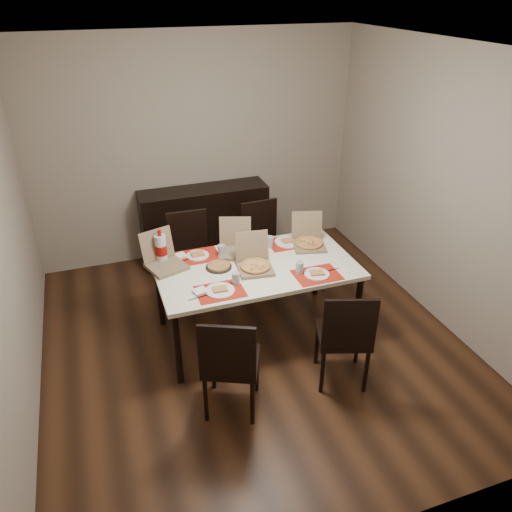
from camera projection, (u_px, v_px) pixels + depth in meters
The scene contains 20 objects.
ground at pixel (253, 343), 4.76m from camera, with size 3.80×4.00×0.02m, color #3E2313.
room_walls at pixel (236, 152), 4.27m from camera, with size 3.84×4.02×2.62m.
sideboard at pixel (205, 224), 6.01m from camera, with size 1.50×0.40×0.90m, color black.
dining_table at pixel (256, 272), 4.57m from camera, with size 1.80×1.00×0.75m.
chair_near_left at pixel (230, 362), 3.75m from camera, with size 0.56×0.56×0.93m.
chair_near_right at pixel (345, 335), 4.04m from camera, with size 0.53×0.53×0.93m.
chair_far_left at pixel (191, 252), 5.26m from camera, with size 0.44×0.44×0.93m.
chair_far_right at pixel (263, 240), 5.50m from camera, with size 0.44×0.44×0.93m.
setting_near_left at pixel (222, 288), 4.17m from camera, with size 0.48×0.30×0.11m.
setting_near_right at pixel (312, 272), 4.39m from camera, with size 0.44×0.30×0.11m.
setting_far_left at pixel (202, 254), 4.68m from camera, with size 0.49×0.30×0.11m.
setting_far_right at pixel (283, 242), 4.90m from camera, with size 0.47×0.30×0.11m.
napkin_loose at pixel (265, 271), 4.43m from camera, with size 0.12×0.11×0.02m, color white.
pizza_box_center at pixel (255, 263), 4.46m from camera, with size 0.34×0.37×0.30m.
pizza_box_right at pixel (308, 241), 4.85m from camera, with size 0.37×0.40×0.30m.
pizza_box_left at pixel (164, 261), 4.50m from camera, with size 0.41×0.43×0.31m.
pizza_box_extra at pixel (235, 247), 4.74m from camera, with size 0.39×0.42×0.30m.
faina_plate at pixel (219, 266), 4.49m from camera, with size 0.24×0.24×0.03m.
dip_bowl at pixel (256, 256), 4.66m from camera, with size 0.11×0.11×0.03m, color white.
soda_bottle at pixel (161, 249), 4.53m from camera, with size 0.11×0.11×0.32m.
Camera 1 is at (-1.21, -3.56, 3.03)m, focal length 35.00 mm.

